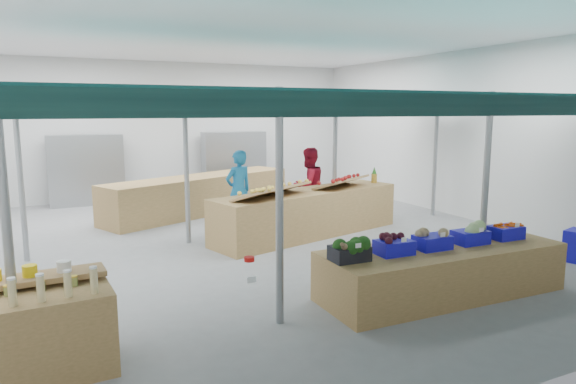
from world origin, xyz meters
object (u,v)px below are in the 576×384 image
Objects in this scene: veg_counter at (442,271)px; vendor_right at (309,186)px; fruit_counter at (308,213)px; vendor_left at (239,191)px; bottle_shelf at (8,336)px.

vendor_right is at bearing 85.04° from veg_counter.
vendor_right reaches higher than fruit_counter.
vendor_right is (1.80, 0.00, 0.00)m from vendor_left.
vendor_left is at bearing 104.52° from veg_counter.
veg_counter is 4.12m from fruit_counter.
vendor_right reaches higher than bottle_shelf.
bottle_shelf is 1.11× the size of vendor_right.
vendor_right is (6.21, 5.21, 0.44)m from bottle_shelf.
veg_counter is 5.28m from vendor_right.
bottle_shelf reaches higher than fruit_counter.
bottle_shelf is at bearing 34.79° from vendor_left.
vendor_left reaches higher than bottle_shelf.
veg_counter is (5.66, -0.01, -0.11)m from bottle_shelf.
veg_counter is at bearing -2.93° from bottle_shelf.
fruit_counter is 2.50× the size of vendor_right.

